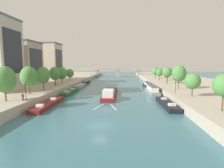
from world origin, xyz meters
TOP-DOWN VIEW (x-y plane):
  - ground_plane at (0.00, 0.00)m, footprint 400.00×400.00m
  - quay_left at (-34.75, 55.00)m, footprint 36.00×170.00m
  - quay_right at (34.75, 55.00)m, footprint 36.00×170.00m
  - barge_midriver at (-0.14, 27.25)m, footprint 4.09×23.88m
  - wake_behind_barge at (-0.01, 12.65)m, footprint 5.60×5.88m
  - moored_boat_left_upstream at (-14.34, 12.79)m, footprint 3.14×16.39m
  - moored_boat_left_midway at (-14.57, 31.01)m, footprint 2.86×14.38m
  - moored_boat_left_downstream at (-14.66, 46.84)m, footprint 2.55×14.07m
  - moored_boat_left_end at (-14.99, 60.87)m, footprint 1.96×10.40m
  - moored_boat_right_upstream at (14.97, 14.83)m, footprint 3.03×14.98m
  - moored_boat_right_midway at (14.18, 32.21)m, footprint 3.44×14.49m
  - moored_boat_right_gap_after at (14.54, 47.43)m, footprint 2.48×12.98m
  - tree_left_distant at (-21.69, 7.84)m, footprint 4.66×4.66m
  - tree_left_third at (-21.30, 16.93)m, footprint 4.45×4.45m
  - tree_left_end_of_row at (-21.25, 25.11)m, footprint 4.20×4.20m
  - tree_left_by_lamp at (-21.33, 34.80)m, footprint 3.99×3.99m
  - tree_left_past_mid at (-21.77, 43.30)m, footprint 4.55×4.55m
  - tree_left_midway at (-21.50, 53.55)m, footprint 3.82×3.82m
  - tree_right_past_mid at (21.33, 2.62)m, footprint 3.61×3.61m
  - tree_right_midway at (21.47, 16.25)m, footprint 3.85×3.85m
  - tree_right_distant at (22.12, 29.14)m, footprint 4.53×4.53m
  - tree_right_far at (22.14, 44.10)m, footprint 4.01×4.01m
  - tree_right_by_lamp at (21.75, 57.15)m, footprint 3.21×3.21m
  - tree_right_nearest at (22.41, 71.08)m, footprint 3.88×3.88m
  - lamppost_left_bank at (-18.03, 9.40)m, footprint 0.28×0.28m
  - lamppost_right_bank at (18.95, 21.74)m, footprint 0.28×0.28m
  - building_left_corner at (-35.94, 39.16)m, footprint 11.49×12.57m
  - building_left_middle at (-35.94, 57.50)m, footprint 16.30×10.92m
  - bridge_far at (0.00, 106.90)m, footprint 57.50×4.40m
  - person_on_quay at (-18.42, 8.82)m, footprint 0.40×0.40m

SIDE VIEW (x-z plane):
  - ground_plane at x=0.00m, z-range 0.00..0.00m
  - wake_behind_barge at x=-0.01m, z-range 0.00..0.03m
  - moored_boat_left_upstream at x=-14.34m, z-range -0.53..1.57m
  - moored_boat_right_upstream at x=14.97m, z-range -0.52..1.62m
  - moored_boat_left_midway at x=-14.57m, z-range -0.52..1.63m
  - moored_boat_left_downstream at x=-14.66m, z-range -0.52..1.68m
  - moored_boat_left_end at x=-14.99m, z-range -0.51..1.81m
  - barge_midriver at x=-0.14m, z-range -0.63..2.39m
  - moored_boat_right_gap_after at x=14.54m, z-range -0.21..2.33m
  - quay_left at x=-34.75m, z-range 0.00..2.19m
  - quay_right at x=34.75m, z-range 0.00..2.19m
  - moored_boat_right_midway at x=14.18m, z-range -0.24..2.69m
  - person_on_quay at x=-18.42m, z-range 2.31..3.93m
  - bridge_far at x=0.00m, z-range 0.90..7.78m
  - lamppost_right_bank at x=18.95m, z-range 2.41..6.93m
  - lamppost_left_bank at x=-18.03m, z-range 2.41..7.04m
  - tree_left_midway at x=-21.50m, z-range 2.95..8.64m
  - tree_right_midway at x=21.47m, z-range 3.11..8.96m
  - tree_right_nearest at x=22.41m, z-range 3.13..9.24m
  - tree_right_by_lamp at x=21.75m, z-range 3.20..9.20m
  - tree_left_past_mid at x=-21.77m, z-range 3.02..9.81m
  - tree_right_past_mid at x=21.33m, z-range 3.46..9.97m
  - tree_left_by_lamp at x=-21.33m, z-range 3.23..10.31m
  - tree_left_end_of_row at x=-21.25m, z-range 3.16..10.42m
  - tree_right_far at x=22.14m, z-range 3.48..10.32m
  - tree_left_third at x=-21.30m, z-range 3.19..10.70m
  - tree_left_distant at x=-21.69m, z-range 3.13..10.82m
  - tree_right_distant at x=22.12m, z-range 3.34..11.05m
  - building_left_corner at x=-35.94m, z-range 2.21..19.22m
  - building_left_middle at x=-35.94m, z-range 2.21..20.55m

